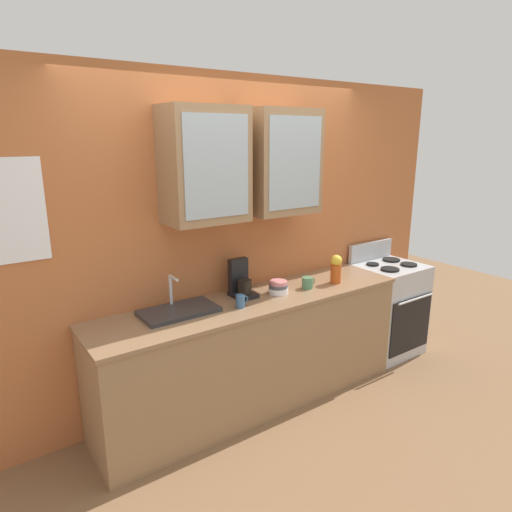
# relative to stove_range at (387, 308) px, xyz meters

# --- Properties ---
(ground_plane) EXTENTS (10.00, 10.00, 0.00)m
(ground_plane) POSITION_rel_stove_range_xyz_m (-1.60, 0.00, -0.46)
(ground_plane) COLOR brown
(back_wall_unit) EXTENTS (4.54, 0.45, 2.56)m
(back_wall_unit) POSITION_rel_stove_range_xyz_m (-1.60, 0.30, 0.96)
(back_wall_unit) COLOR #B76638
(back_wall_unit) RESTS_ON ground_plane
(counter) EXTENTS (2.58, 0.60, 0.89)m
(counter) POSITION_rel_stove_range_xyz_m (-1.60, 0.00, -0.01)
(counter) COLOR #93704C
(counter) RESTS_ON ground_plane
(stove_range) EXTENTS (0.61, 0.60, 1.07)m
(stove_range) POSITION_rel_stove_range_xyz_m (0.00, 0.00, 0.00)
(stove_range) COLOR silver
(stove_range) RESTS_ON ground_plane
(sink_faucet) EXTENTS (0.54, 0.30, 0.25)m
(sink_faucet) POSITION_rel_stove_range_xyz_m (-2.20, 0.08, 0.46)
(sink_faucet) COLOR #2D2D30
(sink_faucet) RESTS_ON counter
(bowl_stack) EXTENTS (0.16, 0.16, 0.10)m
(bowl_stack) POSITION_rel_stove_range_xyz_m (-1.37, -0.00, 0.49)
(bowl_stack) COLOR white
(bowl_stack) RESTS_ON counter
(vase) EXTENTS (0.10, 0.10, 0.24)m
(vase) POSITION_rel_stove_range_xyz_m (-0.82, -0.08, 0.57)
(vase) COLOR #BF4C19
(vase) RESTS_ON counter
(cup_near_sink) EXTENTS (0.10, 0.06, 0.10)m
(cup_near_sink) POSITION_rel_stove_range_xyz_m (-1.78, -0.09, 0.49)
(cup_near_sink) COLOR #38608C
(cup_near_sink) RESTS_ON counter
(cup_near_bowls) EXTENTS (0.13, 0.09, 0.09)m
(cup_near_bowls) POSITION_rel_stove_range_xyz_m (-1.10, -0.04, 0.49)
(cup_near_bowls) COLOR #4C7F59
(cup_near_bowls) RESTS_ON counter
(coffee_maker) EXTENTS (0.17, 0.20, 0.29)m
(coffee_maker) POSITION_rel_stove_range_xyz_m (-1.64, 0.12, 0.55)
(coffee_maker) COLOR black
(coffee_maker) RESTS_ON counter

